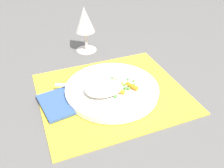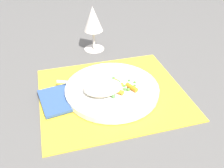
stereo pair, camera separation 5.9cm
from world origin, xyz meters
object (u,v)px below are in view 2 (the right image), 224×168
object	(u,v)px
plate	(112,89)
fork	(99,85)
napkin	(58,101)
wine_glass	(93,21)
rice_mound	(103,87)
carrot_portion	(121,87)

from	to	relation	value
plate	fork	world-z (taller)	fork
plate	napkin	world-z (taller)	plate
wine_glass	fork	bearing A→B (deg)	-99.19
rice_mound	fork	distance (m)	0.03
plate	fork	xyz separation A→B (m)	(-0.04, 0.02, 0.01)
carrot_portion	wine_glass	world-z (taller)	wine_glass
wine_glass	napkin	bearing A→B (deg)	-119.31
carrot_portion	fork	world-z (taller)	carrot_portion
rice_mound	napkin	bearing A→B (deg)	175.43
carrot_portion	napkin	world-z (taller)	carrot_portion
plate	rice_mound	bearing A→B (deg)	-154.90
rice_mound	fork	size ratio (longest dim) A/B	0.55
rice_mound	wine_glass	bearing A→B (deg)	82.61
plate	rice_mound	xyz separation A→B (m)	(-0.03, -0.01, 0.02)
rice_mound	plate	bearing A→B (deg)	25.10
rice_mound	carrot_portion	world-z (taller)	rice_mound
rice_mound	napkin	xyz separation A→B (m)	(-0.12, 0.01, -0.03)
rice_mound	wine_glass	xyz separation A→B (m)	(0.04, 0.30, 0.08)
plate	napkin	distance (m)	0.15
carrot_portion	wine_glass	xyz separation A→B (m)	(-0.01, 0.30, 0.08)
plate	fork	bearing A→B (deg)	156.22
plate	carrot_portion	bearing A→B (deg)	-39.03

